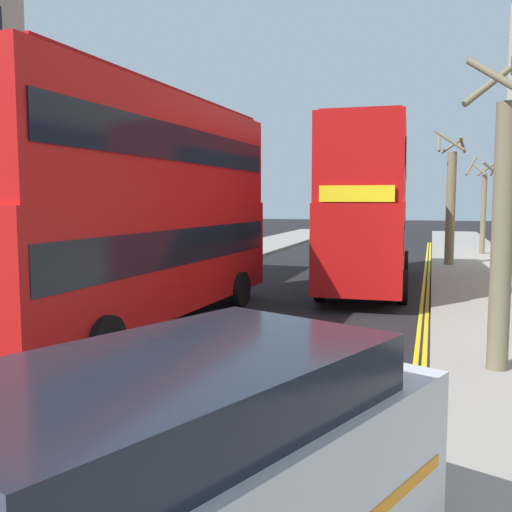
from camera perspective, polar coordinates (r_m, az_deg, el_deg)
name	(u,v)px	position (r m, az deg, el deg)	size (l,w,h in m)	color
sidewalk_right	(502,305)	(18.17, 23.46, -4.51)	(4.00, 80.00, 0.14)	gray
sidewalk_left	(111,285)	(21.12, -14.29, -2.85)	(4.00, 80.00, 0.14)	gray
kerb_line_outer	(427,316)	(16.10, 16.74, -5.77)	(0.10, 56.00, 0.01)	yellow
kerb_line_inner	(421,316)	(16.10, 16.17, -5.76)	(0.10, 56.00, 0.01)	yellow
double_decker_bus_away	(140,204)	(14.00, -11.56, 5.14)	(3.16, 10.91, 5.64)	red
double_decker_bus_oncoming	(369,203)	(20.84, 11.30, 5.26)	(3.10, 10.89, 5.64)	#B20F0F
pedestrian_far	(496,254)	(24.61, 22.93, 0.20)	(0.34, 0.22, 1.62)	#2D2D38
street_tree_near	(450,204)	(27.75, 18.91, 4.97)	(1.42, 1.45, 6.12)	#6B6047
street_tree_mid	(483,205)	(34.10, 21.82, 4.75)	(1.76, 1.75, 5.47)	#6B6047
street_tree_far	(503,225)	(10.72, 23.53, 2.86)	(1.53, 1.49, 5.60)	#6B6047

